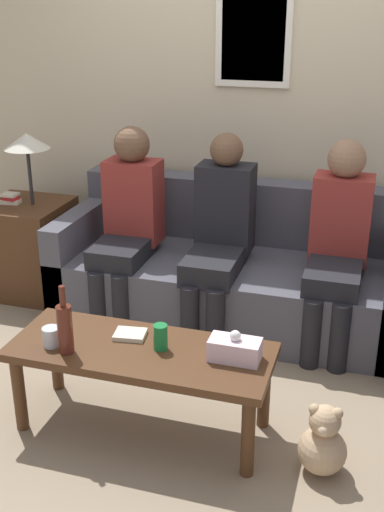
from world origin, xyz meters
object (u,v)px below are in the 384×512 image
(coffee_table, at_px, (141,360))
(person_middle, at_px, (220,230))
(person_left, at_px, (128,218))
(couch_main, at_px, (231,273))
(person_right, at_px, (338,240))
(wine_bottle, at_px, (65,327))
(teddy_bear, at_px, (323,443))
(drinking_glass, at_px, (51,337))

(coffee_table, bearing_deg, person_middle, 85.96)
(coffee_table, distance_m, person_left, 1.27)
(person_middle, bearing_deg, couch_main, 76.02)
(couch_main, bearing_deg, person_right, -11.86)
(coffee_table, xyz_separation_m, person_middle, (0.08, 1.13, 0.26))
(wine_bottle, xyz_separation_m, teddy_bear, (1.17, 0.06, -0.42))
(coffee_table, distance_m, wine_bottle, 0.38)
(wine_bottle, xyz_separation_m, person_middle, (0.39, 1.26, 0.07))
(wine_bottle, distance_m, drinking_glass, 0.13)
(drinking_glass, relative_size, person_left, 0.08)
(couch_main, xyz_separation_m, coffee_table, (-0.12, -1.29, 0.09))
(drinking_glass, distance_m, person_middle, 1.33)
(coffee_table, xyz_separation_m, teddy_bear, (0.86, -0.06, -0.23))
(couch_main, bearing_deg, wine_bottle, -106.85)
(couch_main, height_order, person_right, person_right)
(teddy_bear, bearing_deg, person_left, 139.20)
(person_middle, height_order, teddy_bear, person_middle)
(person_right, bearing_deg, drinking_glass, -133.37)
(coffee_table, height_order, person_left, person_left)
(coffee_table, xyz_separation_m, drinking_glass, (-0.40, -0.10, 0.11))
(coffee_table, bearing_deg, wine_bottle, -157.46)
(person_right, relative_size, teddy_bear, 3.55)
(wine_bottle, distance_m, teddy_bear, 1.25)
(person_left, bearing_deg, person_middle, 0.56)
(couch_main, distance_m, wine_bottle, 1.51)
(person_left, distance_m, person_right, 1.29)
(drinking_glass, bearing_deg, person_right, 46.63)
(coffee_table, distance_m, person_right, 1.42)
(person_middle, bearing_deg, drinking_glass, -111.51)
(person_middle, relative_size, teddy_bear, 3.55)
(wine_bottle, xyz_separation_m, drinking_glass, (-0.09, 0.03, -0.08))
(coffee_table, height_order, wine_bottle, wine_bottle)
(coffee_table, bearing_deg, teddy_bear, -4.27)
(drinking_glass, xyz_separation_m, person_left, (-0.11, 1.22, 0.17))
(wine_bottle, bearing_deg, coffee_table, 22.54)
(wine_bottle, relative_size, person_middle, 0.28)
(couch_main, height_order, coffee_table, couch_main)
(coffee_table, distance_m, person_middle, 1.16)
(wine_bottle, height_order, drinking_glass, wine_bottle)
(couch_main, relative_size, person_right, 1.81)
(drinking_glass, xyz_separation_m, teddy_bear, (1.27, 0.03, -0.34))
(person_right, bearing_deg, person_middle, -178.06)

